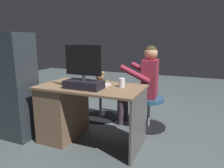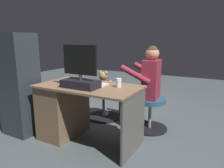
# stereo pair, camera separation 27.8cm
# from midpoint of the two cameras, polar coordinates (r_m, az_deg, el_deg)

# --- Properties ---
(ground_plane) EXTENTS (10.00, 10.00, 0.00)m
(ground_plane) POSITION_cam_midpoint_polar(r_m,az_deg,el_deg) (3.01, 0.49, -12.70)
(ground_plane) COLOR #4A5455
(desk) EXTENTS (1.26, 0.69, 0.73)m
(desk) POSITION_cam_midpoint_polar(r_m,az_deg,el_deg) (2.75, -9.09, -6.61)
(desk) COLOR brown
(desk) RESTS_ON ground_plane
(monitor) EXTENTS (0.45, 0.23, 0.49)m
(monitor) POSITION_cam_midpoint_polar(r_m,az_deg,el_deg) (2.35, -5.49, 2.08)
(monitor) COLOR black
(monitor) RESTS_ON desk
(keyboard) EXTENTS (0.42, 0.14, 0.02)m
(keyboard) POSITION_cam_midpoint_polar(r_m,az_deg,el_deg) (2.53, -2.97, 0.04)
(keyboard) COLOR black
(keyboard) RESTS_ON desk
(computer_mouse) EXTENTS (0.06, 0.10, 0.04)m
(computer_mouse) POSITION_cam_midpoint_polar(r_m,az_deg,el_deg) (2.69, -9.13, 0.81)
(computer_mouse) COLOR #2B212F
(computer_mouse) RESTS_ON desk
(cup) EXTENTS (0.07, 0.07, 0.10)m
(cup) POSITION_cam_midpoint_polar(r_m,az_deg,el_deg) (2.38, 5.17, 0.29)
(cup) COLOR white
(cup) RESTS_ON desk
(tv_remote) EXTENTS (0.09, 0.16, 0.02)m
(tv_remote) POSITION_cam_midpoint_polar(r_m,az_deg,el_deg) (2.62, -7.02, 0.36)
(tv_remote) COLOR black
(tv_remote) RESTS_ON desk
(notebook_binder) EXTENTS (0.22, 0.30, 0.02)m
(notebook_binder) POSITION_cam_midpoint_polar(r_m,az_deg,el_deg) (2.42, -1.72, -0.47)
(notebook_binder) COLOR silver
(notebook_binder) RESTS_ON desk
(office_chair_teddy) EXTENTS (0.55, 0.55, 0.46)m
(office_chair_teddy) POSITION_cam_midpoint_polar(r_m,az_deg,el_deg) (3.37, -0.00, -5.23)
(office_chair_teddy) COLOR black
(office_chair_teddy) RESTS_ON ground_plane
(teddy_bear) EXTENTS (0.22, 0.22, 0.32)m
(teddy_bear) POSITION_cam_midpoint_polar(r_m,az_deg,el_deg) (3.30, 0.09, 0.63)
(teddy_bear) COLOR olive
(teddy_bear) RESTS_ON office_chair_teddy
(visitor_chair) EXTENTS (0.50, 0.50, 0.46)m
(visitor_chair) POSITION_cam_midpoint_polar(r_m,az_deg,el_deg) (3.03, 13.14, -7.31)
(visitor_chair) COLOR black
(visitor_chair) RESTS_ON ground_plane
(person) EXTENTS (0.58, 0.50, 1.19)m
(person) POSITION_cam_midpoint_polar(r_m,az_deg,el_deg) (2.95, 11.82, 0.67)
(person) COLOR maroon
(person) RESTS_ON ground_plane
(equipment_rack) EXTENTS (0.44, 0.36, 1.36)m
(equipment_rack) POSITION_cam_midpoint_polar(r_m,az_deg,el_deg) (2.95, -21.93, -0.25)
(equipment_rack) COLOR #283035
(equipment_rack) RESTS_ON ground_plane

